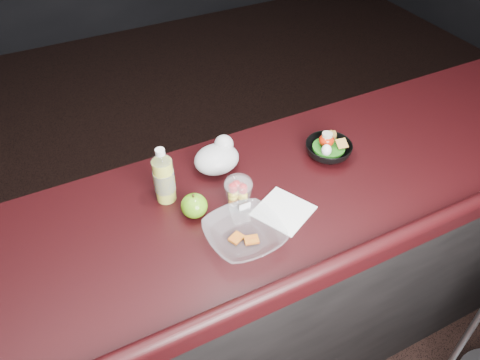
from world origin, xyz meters
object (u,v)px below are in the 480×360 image
(lemonade_bottle, at_px, (164,179))
(fruit_cup, at_px, (238,193))
(snack_bowl, at_px, (328,149))
(green_apple, at_px, (194,206))
(takeout_bowl, at_px, (244,235))

(lemonade_bottle, bearing_deg, fruit_cup, -37.12)
(fruit_cup, relative_size, snack_bowl, 0.61)
(lemonade_bottle, distance_m, green_apple, 0.13)
(snack_bowl, bearing_deg, takeout_bowl, -153.85)
(takeout_bowl, bearing_deg, fruit_cup, 70.28)
(green_apple, xyz_separation_m, snack_bowl, (0.54, 0.06, -0.01))
(fruit_cup, distance_m, snack_bowl, 0.42)
(fruit_cup, xyz_separation_m, snack_bowl, (0.41, 0.09, -0.03))
(snack_bowl, height_order, takeout_bowl, snack_bowl)
(takeout_bowl, bearing_deg, lemonade_bottle, 117.47)
(lemonade_bottle, relative_size, fruit_cup, 1.60)
(lemonade_bottle, xyz_separation_m, fruit_cup, (0.19, -0.15, -0.02))
(lemonade_bottle, height_order, snack_bowl, lemonade_bottle)
(lemonade_bottle, relative_size, snack_bowl, 0.98)
(green_apple, relative_size, snack_bowl, 0.42)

